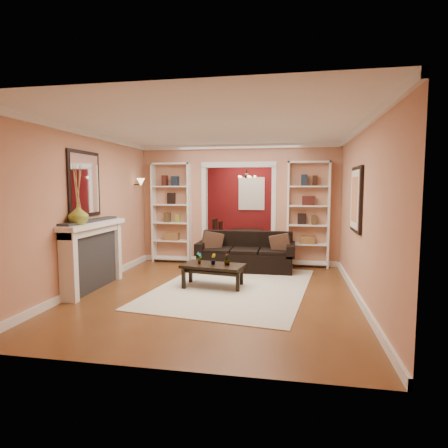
% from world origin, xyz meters
% --- Properties ---
extents(floor, '(8.00, 8.00, 0.00)m').
position_xyz_m(floor, '(0.00, 0.00, 0.00)').
color(floor, brown).
rests_on(floor, ground).
extents(ceiling, '(8.00, 8.00, 0.00)m').
position_xyz_m(ceiling, '(0.00, 0.00, 2.70)').
color(ceiling, white).
rests_on(ceiling, ground).
extents(wall_back, '(8.00, 0.00, 8.00)m').
position_xyz_m(wall_back, '(0.00, 4.00, 1.35)').
color(wall_back, tan).
rests_on(wall_back, ground).
extents(wall_front, '(8.00, 0.00, 8.00)m').
position_xyz_m(wall_front, '(0.00, -4.00, 1.35)').
color(wall_front, tan).
rests_on(wall_front, ground).
extents(wall_left, '(0.00, 8.00, 8.00)m').
position_xyz_m(wall_left, '(-2.25, 0.00, 1.35)').
color(wall_left, tan).
rests_on(wall_left, ground).
extents(wall_right, '(0.00, 8.00, 8.00)m').
position_xyz_m(wall_right, '(2.25, 0.00, 1.35)').
color(wall_right, tan).
rests_on(wall_right, ground).
extents(partition_wall, '(4.50, 0.15, 2.70)m').
position_xyz_m(partition_wall, '(0.00, 1.20, 1.35)').
color(partition_wall, tan).
rests_on(partition_wall, floor).
extents(red_back_panel, '(4.44, 0.04, 2.64)m').
position_xyz_m(red_back_panel, '(0.00, 3.97, 1.32)').
color(red_back_panel, maroon).
rests_on(red_back_panel, floor).
extents(dining_window, '(0.78, 0.03, 0.98)m').
position_xyz_m(dining_window, '(0.00, 3.93, 1.55)').
color(dining_window, '#8CA5CC').
rests_on(dining_window, wall_back).
extents(area_rug, '(2.91, 3.75, 0.01)m').
position_xyz_m(area_rug, '(0.21, -0.94, 0.01)').
color(area_rug, beige).
rests_on(area_rug, floor).
extents(sofa, '(2.03, 0.88, 0.80)m').
position_xyz_m(sofa, '(0.26, 0.45, 0.40)').
color(sofa, black).
rests_on(sofa, floor).
extents(pillow_left, '(0.44, 0.32, 0.43)m').
position_xyz_m(pillow_left, '(-0.46, 0.43, 0.61)').
color(pillow_left, brown).
rests_on(pillow_left, sofa).
extents(pillow_right, '(0.41, 0.16, 0.40)m').
position_xyz_m(pillow_right, '(0.98, 0.43, 0.59)').
color(pillow_right, brown).
rests_on(pillow_right, sofa).
extents(coffee_table, '(1.14, 0.74, 0.40)m').
position_xyz_m(coffee_table, '(-0.13, -1.00, 0.20)').
color(coffee_table, black).
rests_on(coffee_table, floor).
extents(plant_left, '(0.12, 0.14, 0.21)m').
position_xyz_m(plant_left, '(-0.38, -1.00, 0.51)').
color(plant_left, '#336626').
rests_on(plant_left, coffee_table).
extents(plant_center, '(0.12, 0.13, 0.19)m').
position_xyz_m(plant_center, '(-0.13, -1.00, 0.50)').
color(plant_center, '#336626').
rests_on(plant_center, coffee_table).
extents(plant_right, '(0.12, 0.12, 0.21)m').
position_xyz_m(plant_right, '(0.11, -1.00, 0.51)').
color(plant_right, '#336626').
rests_on(plant_right, coffee_table).
extents(bookshelf_left, '(0.90, 0.30, 2.30)m').
position_xyz_m(bookshelf_left, '(-1.55, 1.03, 1.15)').
color(bookshelf_left, white).
rests_on(bookshelf_left, floor).
extents(bookshelf_right, '(0.90, 0.30, 2.30)m').
position_xyz_m(bookshelf_right, '(1.55, 1.03, 1.15)').
color(bookshelf_right, white).
rests_on(bookshelf_right, floor).
extents(fireplace, '(0.32, 1.70, 1.16)m').
position_xyz_m(fireplace, '(-2.09, -1.50, 0.58)').
color(fireplace, white).
rests_on(fireplace, floor).
extents(vase, '(0.34, 0.34, 0.32)m').
position_xyz_m(vase, '(-2.09, -1.94, 1.32)').
color(vase, olive).
rests_on(vase, fireplace).
extents(mirror, '(0.03, 0.95, 1.10)m').
position_xyz_m(mirror, '(-2.23, -1.50, 1.80)').
color(mirror, silver).
rests_on(mirror, wall_left).
extents(wall_sconce, '(0.18, 0.18, 0.22)m').
position_xyz_m(wall_sconce, '(-2.15, 0.55, 1.83)').
color(wall_sconce, '#FFE0A5').
rests_on(wall_sconce, wall_left).
extents(framed_art, '(0.04, 0.85, 1.05)m').
position_xyz_m(framed_art, '(2.21, -1.00, 1.55)').
color(framed_art, black).
rests_on(framed_art, wall_right).
extents(dining_table, '(1.57, 0.88, 0.55)m').
position_xyz_m(dining_table, '(-0.00, 2.74, 0.28)').
color(dining_table, black).
rests_on(dining_table, floor).
extents(dining_chair_nw, '(0.49, 0.49, 0.94)m').
position_xyz_m(dining_chair_nw, '(-0.55, 2.44, 0.47)').
color(dining_chair_nw, black).
rests_on(dining_chair_nw, floor).
extents(dining_chair_ne, '(0.47, 0.47, 0.89)m').
position_xyz_m(dining_chair_ne, '(0.55, 2.44, 0.45)').
color(dining_chair_ne, black).
rests_on(dining_chair_ne, floor).
extents(dining_chair_sw, '(0.51, 0.51, 0.81)m').
position_xyz_m(dining_chair_sw, '(-0.55, 3.04, 0.40)').
color(dining_chair_sw, black).
rests_on(dining_chair_sw, floor).
extents(dining_chair_se, '(0.50, 0.50, 0.81)m').
position_xyz_m(dining_chair_se, '(0.55, 3.04, 0.41)').
color(dining_chair_se, black).
rests_on(dining_chair_se, floor).
extents(chandelier, '(0.50, 0.50, 0.30)m').
position_xyz_m(chandelier, '(0.00, 2.70, 2.02)').
color(chandelier, '#372219').
rests_on(chandelier, ceiling).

